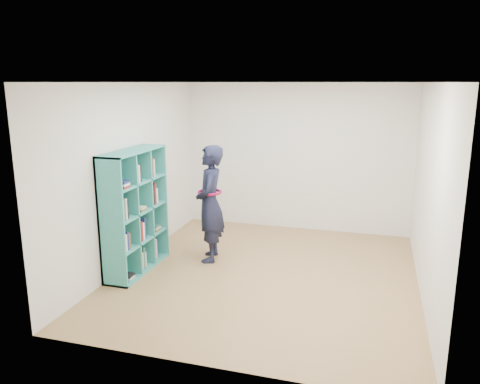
% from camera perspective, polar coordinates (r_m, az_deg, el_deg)
% --- Properties ---
extents(floor, '(4.50, 4.50, 0.00)m').
position_cam_1_polar(floor, '(6.59, 3.23, -10.03)').
color(floor, '#9A7746').
rests_on(floor, ground).
extents(ceiling, '(4.50, 4.50, 0.00)m').
position_cam_1_polar(ceiling, '(6.05, 3.56, 13.22)').
color(ceiling, white).
rests_on(ceiling, wall_back).
extents(wall_left, '(0.02, 4.50, 2.60)m').
position_cam_1_polar(wall_left, '(6.90, -13.01, 2.05)').
color(wall_left, silver).
rests_on(wall_left, floor).
extents(wall_right, '(0.02, 4.50, 2.60)m').
position_cam_1_polar(wall_right, '(6.08, 22.09, -0.10)').
color(wall_right, silver).
rests_on(wall_right, floor).
extents(wall_back, '(4.00, 0.02, 2.60)m').
position_cam_1_polar(wall_back, '(8.36, 6.87, 4.20)').
color(wall_back, silver).
rests_on(wall_back, floor).
extents(wall_front, '(4.00, 0.02, 2.60)m').
position_cam_1_polar(wall_front, '(4.10, -3.73, -5.28)').
color(wall_front, silver).
rests_on(wall_front, floor).
extents(bookshelf, '(0.37, 1.28, 1.71)m').
position_cam_1_polar(bookshelf, '(6.66, -12.86, -2.49)').
color(bookshelf, teal).
rests_on(bookshelf, floor).
extents(person, '(0.55, 0.71, 1.73)m').
position_cam_1_polar(person, '(6.87, -3.68, -1.42)').
color(person, black).
rests_on(person, floor).
extents(smartphone, '(0.05, 0.08, 0.12)m').
position_cam_1_polar(smartphone, '(6.93, -4.81, -0.35)').
color(smartphone, silver).
rests_on(smartphone, person).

